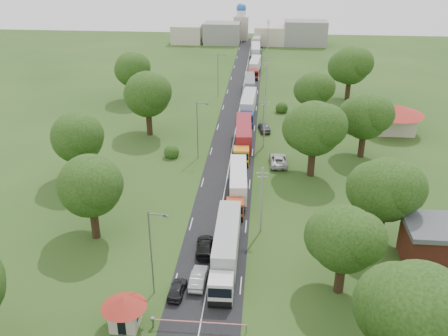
# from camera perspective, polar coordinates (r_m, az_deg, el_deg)

# --- Properties ---
(ground) EXTENTS (260.00, 260.00, 0.00)m
(ground) POSITION_cam_1_polar(r_m,az_deg,el_deg) (70.62, -0.17, -3.99)
(ground) COLOR #234316
(ground) RESTS_ON ground
(road) EXTENTS (8.00, 200.00, 0.04)m
(road) POSITION_cam_1_polar(r_m,az_deg,el_deg) (88.53, 0.98, 2.36)
(road) COLOR black
(road) RESTS_ON ground
(boom_barrier) EXTENTS (9.22, 0.35, 1.18)m
(boom_barrier) POSITION_cam_1_polar(r_m,az_deg,el_deg) (50.05, -4.46, -17.15)
(boom_barrier) COLOR slate
(boom_barrier) RESTS_ON ground
(guard_booth) EXTENTS (4.40, 4.40, 3.45)m
(guard_booth) POSITION_cam_1_polar(r_m,az_deg,el_deg) (50.35, -11.34, -15.42)
(guard_booth) COLOR #BFB29E
(guard_booth) RESTS_ON ground
(info_sign) EXTENTS (0.12, 3.10, 4.10)m
(info_sign) POSITION_cam_1_polar(r_m,az_deg,el_deg) (101.35, 4.55, 7.13)
(info_sign) COLOR slate
(info_sign) RESTS_ON ground
(pole_1) EXTENTS (1.60, 0.24, 9.00)m
(pole_1) POSITION_cam_1_polar(r_m,az_deg,el_deg) (62.01, 4.32, -3.59)
(pole_1) COLOR gray
(pole_1) RESTS_ON ground
(pole_2) EXTENTS (1.60, 0.24, 9.00)m
(pole_2) POSITION_cam_1_polar(r_m,az_deg,el_deg) (87.57, 4.66, 5.31)
(pole_2) COLOR gray
(pole_2) RESTS_ON ground
(pole_3) EXTENTS (1.60, 0.24, 9.00)m
(pole_3) POSITION_cam_1_polar(r_m,az_deg,el_deg) (114.27, 4.84, 10.12)
(pole_3) COLOR gray
(pole_3) RESTS_ON ground
(pole_4) EXTENTS (1.60, 0.24, 9.00)m
(pole_4) POSITION_cam_1_polar(r_m,az_deg,el_deg) (141.48, 4.96, 13.10)
(pole_4) COLOR gray
(pole_4) RESTS_ON ground
(pole_5) EXTENTS (1.60, 0.24, 9.00)m
(pole_5) POSITION_cam_1_polar(r_m,az_deg,el_deg) (168.95, 5.04, 15.11)
(pole_5) COLOR gray
(pole_5) RESTS_ON ground
(lamp_0) EXTENTS (2.03, 0.22, 10.00)m
(lamp_0) POSITION_cam_1_polar(r_m,az_deg,el_deg) (51.67, -8.19, -9.20)
(lamp_0) COLOR slate
(lamp_0) RESTS_ON ground
(lamp_1) EXTENTS (2.03, 0.22, 10.00)m
(lamp_1) POSITION_cam_1_polar(r_m,az_deg,el_deg) (82.36, -2.97, 4.68)
(lamp_1) COLOR slate
(lamp_1) RESTS_ON ground
(lamp_2) EXTENTS (2.03, 0.22, 10.00)m
(lamp_2) POSITION_cam_1_polar(r_m,az_deg,el_deg) (115.53, -0.62, 10.82)
(lamp_2) COLOR slate
(lamp_2) RESTS_ON ground
(tree_1) EXTENTS (9.60, 9.60, 12.05)m
(tree_1) POSITION_cam_1_polar(r_m,az_deg,el_deg) (43.17, 21.29, -15.10)
(tree_1) COLOR #382616
(tree_1) RESTS_ON ground
(tree_2) EXTENTS (8.00, 8.00, 10.10)m
(tree_2) POSITION_cam_1_polar(r_m,az_deg,el_deg) (52.39, 13.57, -7.80)
(tree_2) COLOR #382616
(tree_2) RESTS_ON ground
(tree_3) EXTENTS (8.80, 8.80, 11.07)m
(tree_3) POSITION_cam_1_polar(r_m,az_deg,el_deg) (61.79, 17.95, -2.31)
(tree_3) COLOR #382616
(tree_3) RESTS_ON ground
(tree_4) EXTENTS (9.60, 9.60, 12.05)m
(tree_4) POSITION_cam_1_polar(r_m,az_deg,el_deg) (76.67, 10.25, 4.52)
(tree_4) COLOR #382616
(tree_4) RESTS_ON ground
(tree_5) EXTENTS (8.80, 8.80, 11.07)m
(tree_5) POSITION_cam_1_polar(r_m,az_deg,el_deg) (85.63, 15.84, 5.74)
(tree_5) COLOR #382616
(tree_5) RESTS_ON ground
(tree_6) EXTENTS (8.00, 8.00, 10.10)m
(tree_6) POSITION_cam_1_polar(r_m,az_deg,el_deg) (100.86, 10.26, 8.85)
(tree_6) COLOR #382616
(tree_6) RESTS_ON ground
(tree_7) EXTENTS (9.60, 9.60, 12.05)m
(tree_7) POSITION_cam_1_polar(r_m,az_deg,el_deg) (116.10, 14.24, 11.30)
(tree_7) COLOR #382616
(tree_7) RESTS_ON ground
(tree_10) EXTENTS (8.80, 8.80, 11.07)m
(tree_10) POSITION_cam_1_polar(r_m,az_deg,el_deg) (61.80, -15.03, -1.90)
(tree_10) COLOR #382616
(tree_10) RESTS_ON ground
(tree_11) EXTENTS (8.80, 8.80, 11.07)m
(tree_11) POSITION_cam_1_polar(r_m,az_deg,el_deg) (76.97, -16.41, 3.45)
(tree_11) COLOR #382616
(tree_11) RESTS_ON ground
(tree_12) EXTENTS (9.60, 9.60, 12.05)m
(tree_12) POSITION_cam_1_polar(r_m,az_deg,el_deg) (93.03, -8.75, 8.37)
(tree_12) COLOR #382616
(tree_12) RESTS_ON ground
(tree_13) EXTENTS (8.80, 8.80, 11.07)m
(tree_13) POSITION_cam_1_polar(r_m,az_deg,el_deg) (113.80, -10.44, 11.05)
(tree_13) COLOR #382616
(tree_13) RESTS_ON ground
(house_brick) EXTENTS (8.60, 6.60, 5.20)m
(house_brick) POSITION_cam_1_polar(r_m,az_deg,el_deg) (62.24, 23.58, -7.96)
(house_brick) COLOR maroon
(house_brick) RESTS_ON ground
(house_cream) EXTENTS (10.08, 10.08, 5.80)m
(house_cream) POSITION_cam_1_polar(r_m,az_deg,el_deg) (99.46, 19.03, 5.83)
(house_cream) COLOR #BFB29E
(house_cream) RESTS_ON ground
(distant_town) EXTENTS (52.00, 8.00, 8.00)m
(distant_town) POSITION_cam_1_polar(r_m,az_deg,el_deg) (174.15, 3.39, 15.07)
(distant_town) COLOR gray
(distant_town) RESTS_ON ground
(church) EXTENTS (5.00, 5.00, 12.30)m
(church) POSITION_cam_1_polar(r_m,az_deg,el_deg) (181.89, 1.96, 16.15)
(church) COLOR #BFB29E
(church) RESTS_ON ground
(truck_0) EXTENTS (2.73, 15.25, 4.23)m
(truck_0) POSITION_cam_1_polar(r_m,az_deg,el_deg) (57.41, 0.25, -8.99)
(truck_0) COLOR white
(truck_0) RESTS_ON ground
(truck_1) EXTENTS (3.04, 13.83, 3.82)m
(truck_1) POSITION_cam_1_polar(r_m,az_deg,el_deg) (71.21, 1.59, -1.88)
(truck_1) COLOR #BC3F15
(truck_1) RESTS_ON ground
(truck_2) EXTENTS (3.25, 15.48, 4.28)m
(truck_2) POSITION_cam_1_polar(r_m,az_deg,el_deg) (87.09, 2.22, 3.56)
(truck_2) COLOR orange
(truck_2) RESTS_ON ground
(truck_3) EXTENTS (2.95, 15.11, 4.18)m
(truck_3) POSITION_cam_1_polar(r_m,az_deg,el_deg) (103.47, 2.79, 7.11)
(truck_3) COLOR navy
(truck_3) RESTS_ON ground
(truck_4) EXTENTS (2.81, 13.51, 3.73)m
(truck_4) POSITION_cam_1_polar(r_m,az_deg,el_deg) (118.57, 2.93, 9.39)
(truck_4) COLOR silver
(truck_4) RESTS_ON ground
(truck_5) EXTENTS (2.98, 13.73, 3.79)m
(truck_5) POSITION_cam_1_polar(r_m,az_deg,el_deg) (136.07, 3.55, 11.49)
(truck_5) COLOR #B41F1B
(truck_5) RESTS_ON ground
(truck_6) EXTENTS (2.88, 14.81, 4.10)m
(truck_6) POSITION_cam_1_polar(r_m,az_deg,el_deg) (152.07, 3.62, 13.04)
(truck_6) COLOR #246034
(truck_6) RESTS_ON ground
(truck_7) EXTENTS (2.75, 13.88, 3.84)m
(truck_7) POSITION_cam_1_polar(r_m,az_deg,el_deg) (168.26, 3.79, 14.19)
(truck_7) COLOR #BCBCBC
(truck_7) RESTS_ON ground
(car_lane_front) EXTENTS (1.85, 3.98, 1.32)m
(car_lane_front) POSITION_cam_1_polar(r_m,az_deg,el_deg) (54.16, -5.37, -13.63)
(car_lane_front) COLOR black
(car_lane_front) RESTS_ON ground
(car_lane_mid) EXTENTS (1.71, 4.55, 1.48)m
(car_lane_mid) POSITION_cam_1_polar(r_m,az_deg,el_deg) (55.38, -2.93, -12.42)
(car_lane_mid) COLOR #A1A4A9
(car_lane_mid) RESTS_ON ground
(car_lane_rear) EXTENTS (2.41, 5.26, 1.49)m
(car_lane_rear) POSITION_cam_1_polar(r_m,az_deg,el_deg) (60.18, -2.16, -8.93)
(car_lane_rear) COLOR black
(car_lane_rear) RESTS_ON ground
(car_verge_near) EXTENTS (3.00, 6.08, 1.66)m
(car_verge_near) POSITION_cam_1_polar(r_m,az_deg,el_deg) (82.12, 6.24, 0.92)
(car_verge_near) COLOR silver
(car_verge_near) RESTS_ON ground
(car_verge_far) EXTENTS (2.77, 4.97, 1.60)m
(car_verge_far) POSITION_cam_1_polar(r_m,az_deg,el_deg) (95.98, 4.63, 4.67)
(car_verge_far) COLOR #57595F
(car_verge_far) RESTS_ON ground
(pedestrian_booth) EXTENTS (1.01, 1.02, 1.67)m
(pedestrian_booth) POSITION_cam_1_polar(r_m,az_deg,el_deg) (52.30, -9.93, -15.38)
(pedestrian_booth) COLOR gray
(pedestrian_booth) RESTS_ON ground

